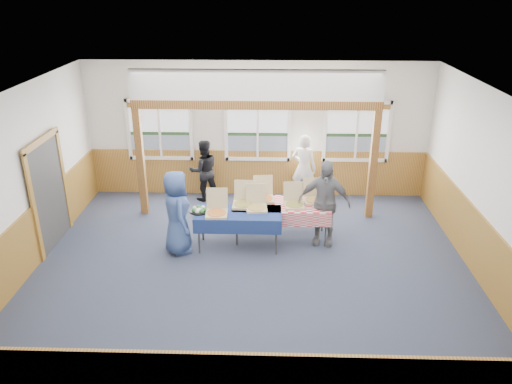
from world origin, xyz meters
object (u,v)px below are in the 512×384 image
woman_white (304,168)px  woman_black (204,170)px  table_left (238,215)px  man_blue (177,212)px  table_right (281,206)px  person_grey (324,203)px

woman_white → woman_black: 2.34m
table_left → man_blue: bearing=173.8°
table_right → woman_white: woman_white is taller
table_right → woman_white: size_ratio=1.29×
person_grey → woman_white: bearing=109.8°
woman_white → man_blue: size_ratio=0.99×
woman_white → person_grey: size_ratio=0.94×
table_right → man_blue: (-1.97, -0.59, 0.12)m
woman_black → man_blue: bearing=66.0°
person_grey → man_blue: bearing=-159.3°
table_right → woman_black: woman_black is taller
woman_black → person_grey: (2.61, -2.04, 0.13)m
table_left → woman_white: woman_white is taller
table_left → person_grey: bearing=-7.0°
table_right → person_grey: person_grey is taller
woman_black → man_blue: (-0.19, -2.47, 0.09)m
table_right → person_grey: 0.86m
table_left → man_blue: (-1.15, -0.18, 0.13)m
woman_white → person_grey: (0.28, -2.04, 0.05)m
table_left → table_right: (0.83, 0.41, 0.01)m
table_left → woman_white: (1.38, 2.29, 0.12)m
woman_black → person_grey: 3.32m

